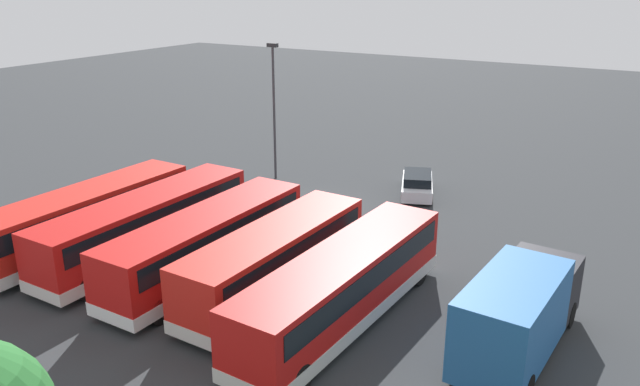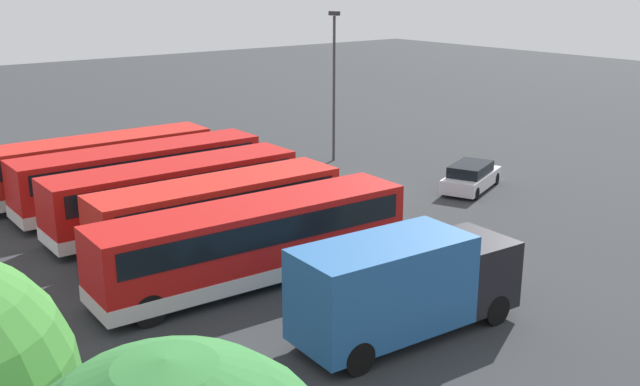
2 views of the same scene
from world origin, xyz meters
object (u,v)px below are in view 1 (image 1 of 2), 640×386
bus_single_deck_near_end (343,285)px  bus_single_deck_fifth (87,216)px  bus_single_deck_fourth (146,224)px  car_hatchback_silver (417,184)px  box_truck_blue (520,310)px  lamp_post_tall (274,102)px  bus_single_deck_third (207,242)px  waste_bin_yellow (196,189)px  bus_single_deck_second (275,259)px

bus_single_deck_near_end → bus_single_deck_fifth: same height
bus_single_deck_fourth → bus_single_deck_fifth: (3.23, 0.77, -0.00)m
bus_single_deck_fourth → car_hatchback_silver: size_ratio=2.46×
box_truck_blue → lamp_post_tall: (18.96, -12.62, 3.38)m
bus_single_deck_fifth → bus_single_deck_fourth: bearing=-166.6°
bus_single_deck_third → car_hatchback_silver: bearing=-104.4°
bus_single_deck_fifth → waste_bin_yellow: (0.50, -8.41, -1.15)m
bus_single_deck_fifth → waste_bin_yellow: bus_single_deck_fifth is taller
bus_single_deck_near_end → bus_single_deck_fourth: bearing=-3.8°
bus_single_deck_fourth → waste_bin_yellow: bearing=-64.0°
waste_bin_yellow → bus_single_deck_fifth: bearing=93.4°
bus_single_deck_near_end → bus_single_deck_fourth: 11.04m
bus_single_deck_third → box_truck_blue: 13.41m
lamp_post_tall → car_hatchback_silver: bearing=-170.6°
box_truck_blue → lamp_post_tall: 23.03m
bus_single_deck_fourth → bus_single_deck_fifth: size_ratio=1.03×
car_hatchback_silver → waste_bin_yellow: 13.52m
lamp_post_tall → waste_bin_yellow: size_ratio=9.25×
bus_single_deck_third → box_truck_blue: box_truck_blue is taller
bus_single_deck_third → box_truck_blue: size_ratio=1.47×
bus_single_deck_fourth → lamp_post_tall: size_ratio=1.35×
bus_single_deck_fourth → car_hatchback_silver: bearing=-117.7°
bus_single_deck_fourth → bus_single_deck_near_end: bearing=176.2°
bus_single_deck_fourth → box_truck_blue: size_ratio=1.56×
bus_single_deck_near_end → bus_single_deck_second: bearing=-9.5°
bus_single_deck_second → lamp_post_tall: (9.14, -13.35, 3.47)m
bus_single_deck_third → bus_single_deck_fifth: (7.14, 0.55, 0.00)m
bus_single_deck_near_end → lamp_post_tall: size_ratio=1.37×
bus_single_deck_second → lamp_post_tall: size_ratio=1.18×
bus_single_deck_near_end → waste_bin_yellow: (14.74, -8.37, -1.15)m
bus_single_deck_third → bus_single_deck_fourth: (3.91, -0.22, 0.00)m
car_hatchback_silver → box_truck_blue: bearing=123.9°
bus_single_deck_fourth → bus_single_deck_third: bearing=176.8°
bus_single_deck_fourth → box_truck_blue: box_truck_blue is taller
bus_single_deck_third → waste_bin_yellow: bus_single_deck_third is taller
bus_single_deck_fifth → lamp_post_tall: 14.50m
bus_single_deck_third → car_hatchback_silver: bus_single_deck_third is taller
bus_single_deck_third → lamp_post_tall: size_ratio=1.28×
bus_single_deck_fifth → bus_single_deck_third: bearing=-175.6°
bus_single_deck_fourth → car_hatchback_silver: 16.71m
bus_single_deck_third → bus_single_deck_fifth: same height
car_hatchback_silver → waste_bin_yellow: bearing=31.8°
bus_single_deck_fifth → lamp_post_tall: lamp_post_tall is taller
box_truck_blue → lamp_post_tall: size_ratio=0.87×
bus_single_deck_near_end → bus_single_deck_fifth: 14.24m
bus_single_deck_fifth → bus_single_deck_second: bearing=-176.6°
box_truck_blue → waste_bin_yellow: 22.21m
bus_single_deck_fifth → box_truck_blue: bearing=-176.2°
bus_single_deck_second → box_truck_blue: 9.84m
bus_single_deck_near_end → lamp_post_tall: 19.16m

